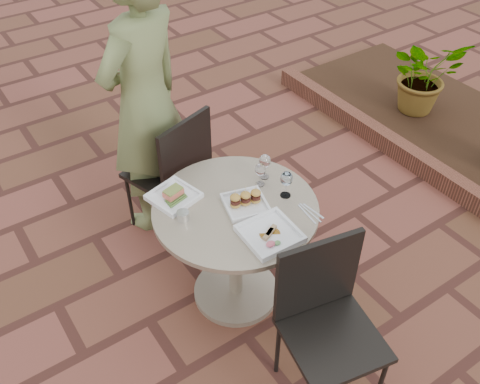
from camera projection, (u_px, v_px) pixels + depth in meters
ground at (263, 261)px, 3.54m from camera, size 60.00×60.00×0.00m
cafe_table at (236, 239)px, 3.03m from camera, size 0.90×0.90×0.73m
chair_far at (175, 166)px, 3.43m from camera, size 0.55×0.55×0.93m
chair_near at (325, 312)px, 2.57m from camera, size 0.52×0.52×0.93m
diner at (145, 102)px, 3.30m from camera, size 0.79×0.67×1.86m
plate_salmon at (174, 196)px, 2.91m from camera, size 0.29×0.29×0.06m
plate_sliders at (245, 201)px, 2.85m from camera, size 0.27×0.27×0.14m
plate_tuna at (270, 234)px, 2.69m from camera, size 0.28×0.28×0.03m
wine_glass_right at (287, 179)px, 2.86m from camera, size 0.07×0.07×0.16m
wine_glass_mid at (260, 170)px, 2.94m from camera, size 0.06×0.06×0.15m
wine_glass_far at (265, 162)px, 2.99m from camera, size 0.07×0.07×0.15m
steel_ramekin at (183, 216)px, 2.78m from camera, size 0.08×0.08×0.05m
cutlery_set at (310, 213)px, 2.83m from camera, size 0.08×0.18×0.00m
planter_curb at (400, 150)px, 4.36m from camera, size 0.12×3.00×0.15m
mulch_bed at (454, 127)px, 4.69m from camera, size 1.30×3.00×0.06m
potted_plant_a at (424, 74)px, 4.64m from camera, size 0.74×0.69×0.68m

